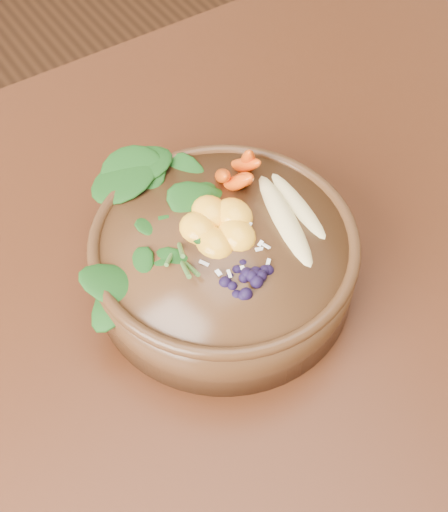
{
  "coord_description": "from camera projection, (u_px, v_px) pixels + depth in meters",
  "views": [
    {
      "loc": [
        -0.34,
        -0.36,
        1.37
      ],
      "look_at": [
        -0.09,
        0.01,
        0.8
      ],
      "focal_mm": 50.0,
      "sensor_mm": 36.0,
      "label": 1
    }
  ],
  "objects": [
    {
      "name": "ground",
      "position": [
        268.0,
        492.0,
        1.38
      ],
      "size": [
        4.0,
        4.0,
        0.0
      ],
      "primitive_type": "plane",
      "color": "#381E0F",
      "rests_on": "ground"
    },
    {
      "name": "dining_table",
      "position": [
        294.0,
        300.0,
        0.86
      ],
      "size": [
        1.6,
        0.9,
        0.75
      ],
      "color": "#331C0C",
      "rests_on": "ground"
    },
    {
      "name": "stoneware_bowl",
      "position": [
        224.0,
        262.0,
        0.73
      ],
      "size": [
        0.31,
        0.31,
        0.07
      ],
      "primitive_type": "cylinder",
      "rotation": [
        0.0,
        0.0,
        -0.15
      ],
      "color": "#482B15",
      "rests_on": "dining_table"
    },
    {
      "name": "kale_heap",
      "position": [
        162.0,
        201.0,
        0.71
      ],
      "size": [
        0.2,
        0.18,
        0.04
      ],
      "primitive_type": null,
      "rotation": [
        0.0,
        0.0,
        -0.15
      ],
      "color": "#194715",
      "rests_on": "stoneware_bowl"
    },
    {
      "name": "carrot_cluster",
      "position": [
        237.0,
        152.0,
        0.73
      ],
      "size": [
        0.06,
        0.06,
        0.07
      ],
      "primitive_type": null,
      "rotation": [
        0.0,
        0.0,
        -0.15
      ],
      "color": "#E8440C",
      "rests_on": "stoneware_bowl"
    },
    {
      "name": "banana_halves",
      "position": [
        292.0,
        204.0,
        0.72
      ],
      "size": [
        0.07,
        0.15,
        0.03
      ],
      "rotation": [
        0.0,
        0.0,
        -0.15
      ],
      "color": "#E0CC84",
      "rests_on": "stoneware_bowl"
    },
    {
      "name": "mandarin_cluster",
      "position": [
        219.0,
        218.0,
        0.7
      ],
      "size": [
        0.09,
        0.1,
        0.03
      ],
      "primitive_type": null,
      "rotation": [
        0.0,
        0.0,
        -0.15
      ],
      "color": "#FFAA21",
      "rests_on": "stoneware_bowl"
    },
    {
      "name": "blueberry_pile",
      "position": [
        252.0,
        268.0,
        0.66
      ],
      "size": [
        0.14,
        0.11,
        0.04
      ],
      "primitive_type": null,
      "rotation": [
        0.0,
        0.0,
        -0.15
      ],
      "color": "black",
      "rests_on": "stoneware_bowl"
    },
    {
      "name": "coconut_flakes",
      "position": [
        234.0,
        250.0,
        0.69
      ],
      "size": [
        0.09,
        0.08,
        0.01
      ],
      "primitive_type": null,
      "rotation": [
        0.0,
        0.0,
        -0.15
      ],
      "color": "white",
      "rests_on": "stoneware_bowl"
    }
  ]
}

